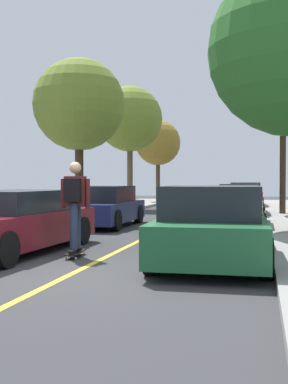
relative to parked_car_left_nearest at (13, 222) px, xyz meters
name	(u,v)px	position (x,y,z in m)	size (l,w,h in m)	color
ground	(80,270)	(2.09, -1.52, -0.64)	(80.00, 80.00, 0.00)	#353538
center_line	(139,241)	(2.09, 2.48, -0.64)	(0.12, 39.20, 0.01)	gold
parked_car_left_nearest	(13,222)	(0.00, 0.00, 0.00)	(2.11, 4.70, 1.29)	maroon
parked_car_left_near	(103,207)	(0.00, 5.91, 0.00)	(1.94, 4.24, 1.32)	navy
parked_car_right_nearest	(213,225)	(4.18, -0.33, 0.04)	(2.06, 4.08, 1.40)	#1E5B33
parked_car_right_near	(233,209)	(4.18, 6.05, -0.01)	(1.91, 4.32, 1.29)	#BCAD89
parked_car_right_far	(240,200)	(4.18, 11.58, 0.03)	(1.91, 4.50, 1.36)	#38383D
parked_car_right_farthest	(245,195)	(4.18, 18.32, 0.04)	(1.96, 4.46, 1.41)	maroon
street_tree_left_nearest	(79,105)	(-1.71, 8.15, 3.73)	(3.49, 3.49, 5.99)	#3D2D1E
street_tree_left_near	(130,119)	(-1.71, 15.43, 4.09)	(3.44, 3.44, 6.34)	brown
street_tree_left_far	(158,143)	(-1.71, 22.53, 3.40)	(3.02, 3.02, 5.43)	#4C3823
street_tree_right_near	(283,90)	(5.89, 11.70, 4.61)	(3.63, 3.63, 6.94)	#3D2D1E
fire_hydrant	(21,217)	(-1.50, 3.20, -0.15)	(0.20, 0.20, 0.70)	#B2140F
skateboard	(76,253)	(1.51, -0.28, -0.55)	(0.32, 0.86, 0.10)	black
skateboarder	(75,200)	(1.51, -0.31, 0.47)	(0.59, 0.71, 1.75)	black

